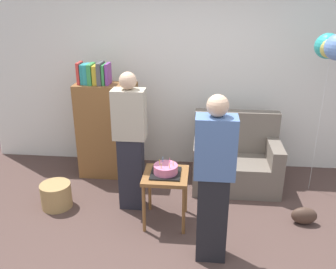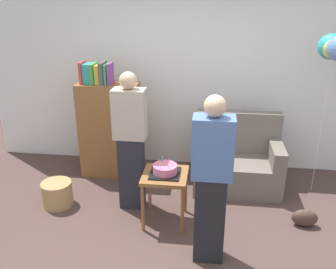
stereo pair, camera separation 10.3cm
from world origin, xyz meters
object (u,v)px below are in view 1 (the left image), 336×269
(birthday_cake, at_px, (166,170))
(handbag, at_px, (304,216))
(person_holding_cake, at_px, (214,181))
(side_table, at_px, (166,181))
(bookshelf, at_px, (107,128))
(wicker_basket, at_px, (56,195))
(couch, at_px, (236,161))
(balloon_bunch, at_px, (332,47))
(person_blowing_candles, at_px, (130,142))

(birthday_cake, bearing_deg, handbag, 3.80)
(person_holding_cake, bearing_deg, side_table, -24.65)
(bookshelf, xyz_separation_m, person_holding_cake, (1.40, -1.60, 0.14))
(bookshelf, relative_size, wicker_basket, 4.39)
(person_holding_cake, bearing_deg, birthday_cake, -24.65)
(birthday_cake, bearing_deg, wicker_basket, 172.90)
(couch, height_order, balloon_bunch, balloon_bunch)
(bookshelf, relative_size, person_holding_cake, 0.97)
(wicker_basket, distance_m, handbag, 2.87)
(person_holding_cake, height_order, handbag, person_holding_cake)
(wicker_basket, bearing_deg, person_holding_cake, -21.09)
(birthday_cake, bearing_deg, bookshelf, 130.55)
(couch, height_order, birthday_cake, couch)
(person_holding_cake, bearing_deg, bookshelf, -25.87)
(couch, relative_size, person_holding_cake, 0.67)
(side_table, bearing_deg, wicker_basket, 172.90)
(person_holding_cake, bearing_deg, person_blowing_candles, -18.52)
(birthday_cake, xyz_separation_m, balloon_bunch, (1.80, 0.92, 1.19))
(couch, distance_m, balloon_bunch, 1.78)
(birthday_cake, bearing_deg, person_blowing_candles, 147.26)
(side_table, relative_size, handbag, 2.12)
(side_table, height_order, person_holding_cake, person_holding_cake)
(couch, bearing_deg, birthday_cake, -131.61)
(bookshelf, height_order, person_blowing_candles, person_blowing_candles)
(person_blowing_candles, height_order, balloon_bunch, balloon_bunch)
(birthday_cake, bearing_deg, balloon_bunch, 27.03)
(couch, relative_size, wicker_basket, 3.06)
(couch, distance_m, side_table, 1.25)
(side_table, bearing_deg, bookshelf, 130.55)
(bookshelf, xyz_separation_m, side_table, (0.91, -1.06, -0.19))
(couch, xyz_separation_m, wicker_basket, (-2.16, -0.76, -0.19))
(side_table, xyz_separation_m, wicker_basket, (-1.33, 0.17, -0.35))
(side_table, distance_m, handbag, 1.59)
(side_table, xyz_separation_m, birthday_cake, (-0.00, -0.00, 0.14))
(person_holding_cake, relative_size, wicker_basket, 4.53)
(wicker_basket, height_order, handbag, wicker_basket)
(couch, bearing_deg, wicker_basket, -160.51)
(bookshelf, bearing_deg, birthday_cake, -49.45)
(person_blowing_candles, bearing_deg, person_holding_cake, -22.74)
(birthday_cake, height_order, handbag, birthday_cake)
(balloon_bunch, bearing_deg, handbag, -108.25)
(couch, relative_size, balloon_bunch, 0.55)
(birthday_cake, bearing_deg, person_holding_cake, -47.58)
(side_table, bearing_deg, person_holding_cake, -47.58)
(balloon_bunch, bearing_deg, side_table, -152.97)
(balloon_bunch, bearing_deg, bookshelf, 177.03)
(person_holding_cake, xyz_separation_m, balloon_bunch, (1.31, 1.46, 1.00))
(bookshelf, distance_m, balloon_bunch, 2.94)
(wicker_basket, bearing_deg, birthday_cake, -7.10)
(birthday_cake, relative_size, person_holding_cake, 0.20)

